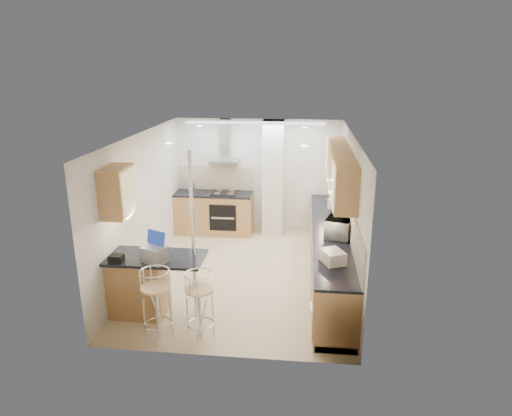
# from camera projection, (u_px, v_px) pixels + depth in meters

# --- Properties ---
(ground) EXTENTS (4.80, 4.80, 0.00)m
(ground) POSITION_uv_depth(u_px,v_px,m) (244.00, 275.00, 8.19)
(ground) COLOR #D0B38A
(ground) RESTS_ON ground
(room_shell) EXTENTS (3.64, 4.84, 2.51)m
(room_shell) POSITION_uv_depth(u_px,v_px,m) (264.00, 187.00, 8.04)
(room_shell) COLOR silver
(room_shell) RESTS_ON ground
(right_counter) EXTENTS (0.63, 4.40, 0.92)m
(right_counter) POSITION_uv_depth(u_px,v_px,m) (330.00, 255.00, 7.90)
(right_counter) COLOR #B28547
(right_counter) RESTS_ON ground
(back_counter) EXTENTS (1.70, 0.63, 0.92)m
(back_counter) POSITION_uv_depth(u_px,v_px,m) (214.00, 213.00, 10.14)
(back_counter) COLOR #B28547
(back_counter) RESTS_ON ground
(peninsula) EXTENTS (1.47, 0.72, 0.94)m
(peninsula) POSITION_uv_depth(u_px,v_px,m) (156.00, 285.00, 6.78)
(peninsula) COLOR #B28547
(peninsula) RESTS_ON ground
(microwave) EXTENTS (0.55, 0.68, 0.33)m
(microwave) POSITION_uv_depth(u_px,v_px,m) (340.00, 227.00, 7.44)
(microwave) COLOR white
(microwave) RESTS_ON right_counter
(laptop) EXTENTS (0.40, 0.36, 0.23)m
(laptop) POSITION_uv_depth(u_px,v_px,m) (155.00, 255.00, 6.42)
(laptop) COLOR #9EA1A6
(laptop) RESTS_ON peninsula
(bag) EXTENTS (0.20, 0.15, 0.11)m
(bag) POSITION_uv_depth(u_px,v_px,m) (116.00, 259.00, 6.44)
(bag) COLOR black
(bag) RESTS_ON peninsula
(bar_stool_near) EXTENTS (0.54, 0.54, 1.04)m
(bar_stool_near) POSITION_uv_depth(u_px,v_px,m) (157.00, 305.00, 6.13)
(bar_stool_near) COLOR tan
(bar_stool_near) RESTS_ON ground
(bar_stool_end) EXTENTS (0.55, 0.55, 0.99)m
(bar_stool_end) POSITION_uv_depth(u_px,v_px,m) (200.00, 306.00, 6.16)
(bar_stool_end) COLOR tan
(bar_stool_end) RESTS_ON ground
(jar_a) EXTENTS (0.16, 0.16, 0.20)m
(jar_a) POSITION_uv_depth(u_px,v_px,m) (330.00, 204.00, 8.87)
(jar_a) COLOR beige
(jar_a) RESTS_ON right_counter
(jar_b) EXTENTS (0.13, 0.13, 0.15)m
(jar_b) POSITION_uv_depth(u_px,v_px,m) (337.00, 215.00, 8.27)
(jar_b) COLOR beige
(jar_b) RESTS_ON right_counter
(jar_c) EXTENTS (0.18, 0.18, 0.22)m
(jar_c) POSITION_uv_depth(u_px,v_px,m) (334.00, 232.00, 7.37)
(jar_c) COLOR beige
(jar_c) RESTS_ON right_counter
(jar_d) EXTENTS (0.12, 0.12, 0.13)m
(jar_d) POSITION_uv_depth(u_px,v_px,m) (333.00, 231.00, 7.51)
(jar_d) COLOR white
(jar_d) RESTS_ON right_counter
(bread_bin) EXTENTS (0.39, 0.43, 0.18)m
(bread_bin) POSITION_uv_depth(u_px,v_px,m) (333.00, 257.00, 6.45)
(bread_bin) COLOR beige
(bread_bin) RESTS_ON right_counter
(kettle) EXTENTS (0.16, 0.16, 0.22)m
(kettle) POSITION_uv_depth(u_px,v_px,m) (191.00, 187.00, 10.00)
(kettle) COLOR #B0B2B5
(kettle) RESTS_ON back_counter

